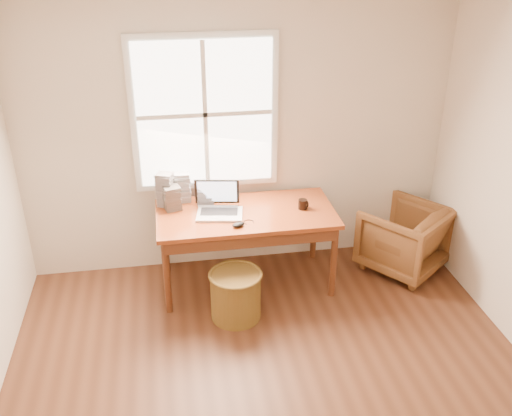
{
  "coord_description": "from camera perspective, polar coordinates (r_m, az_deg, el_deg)",
  "views": [
    {
      "loc": [
        -0.67,
        -2.7,
        3.09
      ],
      "look_at": [
        0.07,
        1.65,
        0.86
      ],
      "focal_mm": 40.0,
      "sensor_mm": 36.0,
      "label": 1
    }
  ],
  "objects": [
    {
      "name": "armchair",
      "position": [
        5.73,
        14.55,
        -2.95
      ],
      "size": [
        0.99,
        1.0,
        0.66
      ],
      "primitive_type": "imported",
      "rotation": [
        0.0,
        0.0,
        3.8
      ],
      "color": "brown",
      "rests_on": "room_shell"
    },
    {
      "name": "laptop",
      "position": [
        4.99,
        -3.71,
        0.86
      ],
      "size": [
        0.49,
        0.5,
        0.31
      ],
      "primitive_type": null,
      "rotation": [
        0.0,
        0.0,
        -0.17
      ],
      "color": "silver",
      "rests_on": "desk"
    },
    {
      "name": "wicker_stool",
      "position": [
        4.94,
        -2.04,
        -8.75
      ],
      "size": [
        0.49,
        0.49,
        0.43
      ],
      "primitive_type": "cylinder",
      "rotation": [
        0.0,
        0.0,
        0.17
      ],
      "color": "brown",
      "rests_on": "room_shell"
    },
    {
      "name": "cd_stack_c",
      "position": [
        5.22,
        -9.05,
        1.79
      ],
      "size": [
        0.18,
        0.17,
        0.32
      ],
      "primitive_type": "cube",
      "rotation": [
        0.0,
        0.0,
        -0.4
      ],
      "color": "#A3A1AE",
      "rests_on": "desk"
    },
    {
      "name": "coffee_mug",
      "position": [
        5.17,
        4.68,
        0.38
      ],
      "size": [
        0.09,
        0.09,
        0.09
      ],
      "primitive_type": "cylinder",
      "rotation": [
        0.0,
        0.0,
        -0.1
      ],
      "color": "black",
      "rests_on": "desk"
    },
    {
      "name": "cd_stack_b",
      "position": [
        5.17,
        -8.41,
        1.0
      ],
      "size": [
        0.17,
        0.15,
        0.22
      ],
      "primitive_type": "cube",
      "rotation": [
        0.0,
        0.0,
        0.23
      ],
      "color": "#27272C",
      "rests_on": "desk"
    },
    {
      "name": "desk",
      "position": [
        5.12,
        -1.02,
        -0.59
      ],
      "size": [
        1.6,
        0.8,
        0.04
      ],
      "primitive_type": "cube",
      "color": "brown",
      "rests_on": "room_shell"
    },
    {
      "name": "mouse",
      "position": [
        4.86,
        -1.79,
        -1.68
      ],
      "size": [
        0.13,
        0.11,
        0.04
      ],
      "primitive_type": "ellipsoid",
      "rotation": [
        0.0,
        0.0,
        0.42
      ],
      "color": "black",
      "rests_on": "desk"
    },
    {
      "name": "cd_stack_d",
      "position": [
        5.25,
        -5.15,
        1.41
      ],
      "size": [
        0.16,
        0.15,
        0.19
      ],
      "primitive_type": "cube",
      "rotation": [
        0.0,
        0.0,
        0.12
      ],
      "color": "silver",
      "rests_on": "desk"
    },
    {
      "name": "room_shell",
      "position": [
        3.43,
        2.68,
        -4.32
      ],
      "size": [
        4.04,
        4.54,
        2.64
      ],
      "color": "#56311D",
      "rests_on": "ground"
    },
    {
      "name": "cd_stack_a",
      "position": [
        5.3,
        -7.4,
        2.11
      ],
      "size": [
        0.15,
        0.13,
        0.28
      ],
      "primitive_type": "cube",
      "rotation": [
        0.0,
        0.0,
        0.02
      ],
      "color": "silver",
      "rests_on": "desk"
    }
  ]
}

